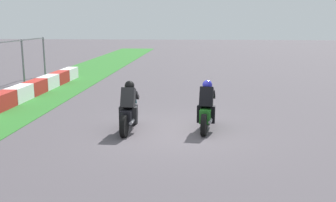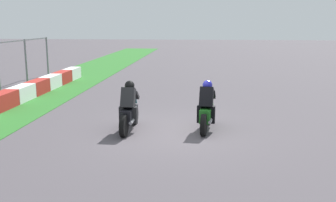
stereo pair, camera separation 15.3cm
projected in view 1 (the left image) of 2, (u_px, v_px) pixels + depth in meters
name	position (u px, v px, depth m)	size (l,w,h in m)	color
ground_plane	(172.00, 131.00, 11.92)	(120.00, 120.00, 0.00)	#514A50
rider_lane_a	(206.00, 109.00, 11.97)	(2.04, 0.57, 1.51)	black
rider_lane_b	(129.00, 110.00, 11.84)	(2.04, 0.55, 1.51)	black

